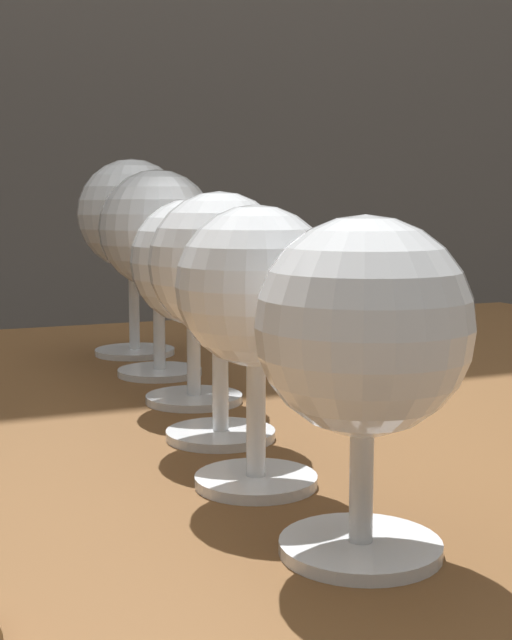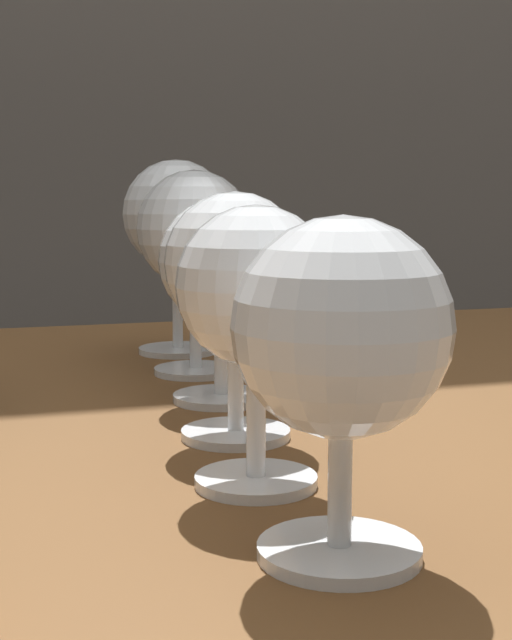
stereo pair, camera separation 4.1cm
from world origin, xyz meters
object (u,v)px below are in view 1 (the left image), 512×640
Objects in this scene: wine_glass_amber at (220,270)px; wine_glass_cabernet at (132,219)px; wine_glass_chardonnay at (364,334)px; wine_glass_rose at (192,266)px; wine_glass_pinot at (158,235)px; wine_glass_merlot at (256,293)px.

wine_glass_cabernet is at bearing 84.21° from wine_glass_amber.
wine_glass_rose is (0.03, 0.27, 0.01)m from wine_glass_chardonnay.
wine_glass_pinot reaches higher than wine_glass_amber.
wine_glass_rose is at bearing 84.56° from wine_glass_chardonnay.
wine_glass_pinot is at bearing -94.17° from wine_glass_cabernet.
wine_glass_pinot reaches higher than wine_glass_merlot.
wine_glass_amber is at bearing -95.79° from wine_glass_cabernet.
wine_glass_chardonnay is 0.98× the size of wine_glass_merlot.
wine_glass_pinot is 0.10m from wine_glass_cabernet.
wine_glass_amber reaches higher than wine_glass_rose.
wine_glass_amber is 0.09m from wine_glass_rose.
wine_glass_cabernet is (0.04, 0.46, 0.03)m from wine_glass_chardonnay.
wine_glass_pinot is at bearing 85.07° from wine_glass_chardonnay.
wine_glass_merlot is 0.84× the size of wine_glass_pinot.
wine_glass_amber is 0.19m from wine_glass_pinot.
wine_glass_merlot is at bearing -99.67° from wine_glass_rose.
wine_glass_merlot is 0.95× the size of wine_glass_amber.
wine_glass_chardonnay is 0.93× the size of wine_glass_amber.
wine_glass_merlot is 0.18m from wine_glass_rose.
wine_glass_merlot is at bearing -99.52° from wine_glass_amber.
wine_glass_chardonnay is at bearing -93.08° from wine_glass_amber.
wine_glass_merlot is 0.08m from wine_glass_amber.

